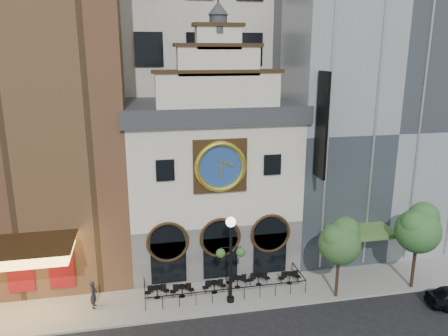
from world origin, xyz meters
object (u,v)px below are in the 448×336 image
bistro_1 (182,290)px  tree_left (340,241)px  lamppost (231,250)px  bistro_4 (259,279)px  tree_right (419,227)px  bistro_2 (214,286)px  pedestrian (94,294)px  bistro_3 (238,281)px  bistro_0 (157,291)px  bistro_5 (290,277)px

bistro_1 → tree_left: (10.04, -1.96, 3.50)m
lamppost → tree_left: (7.04, -0.74, 0.35)m
bistro_1 → lamppost: lamppost is taller
bistro_1 → bistro_4: (5.37, 0.44, 0.00)m
lamppost → tree_right: tree_right is taller
bistro_2 → bistro_1: bearing=-178.3°
pedestrian → bistro_3: bearing=-80.7°
bistro_3 → bistro_2: bearing=-169.3°
bistro_0 → tree_right: size_ratio=0.27×
bistro_0 → bistro_1: (1.63, -0.20, 0.00)m
bistro_2 → tree_right: bearing=-8.2°
bistro_2 → pedestrian: size_ratio=0.87×
bistro_5 → lamppost: size_ratio=0.27×
pedestrian → tree_right: 21.60m
lamppost → bistro_1: bearing=163.5°
bistro_1 → bistro_3: size_ratio=1.00×
bistro_0 → tree_right: (17.30, -2.09, 3.91)m
tree_left → bistro_3: bearing=159.3°
tree_right → bistro_4: bearing=167.3°
bistro_1 → tree_right: tree_right is taller
bistro_1 → lamppost: bearing=-22.1°
bistro_4 → tree_right: tree_right is taller
bistro_5 → tree_right: bearing=-14.5°
bistro_0 → lamppost: lamppost is taller
bistro_2 → lamppost: bearing=-57.0°
bistro_3 → tree_right: size_ratio=0.27×
bistro_0 → bistro_4: 7.01m
pedestrian → lamppost: size_ratio=0.31×
bistro_0 → bistro_3: size_ratio=1.00×
bistro_0 → pedestrian: bearing=-175.6°
bistro_5 → bistro_4: bearing=173.9°
bistro_5 → tree_left: 4.82m
bistro_4 → tree_right: size_ratio=0.27×
pedestrian → tree_left: bearing=-90.4°
bistro_0 → tree_left: size_ratio=0.29×
bistro_5 → tree_left: bearing=-40.8°
bistro_1 → bistro_2: (2.17, 0.07, 0.00)m
bistro_0 → pedestrian: 3.99m
bistro_0 → bistro_1: bearing=-6.9°
bistro_4 → tree_left: 6.31m
bistro_1 → bistro_5: size_ratio=1.00×
bistro_0 → bistro_3: (5.49, 0.19, 0.00)m
bistro_0 → lamppost: (4.63, -1.41, 3.15)m
bistro_2 → pedestrian: pedestrian is taller
bistro_1 → bistro_3: 3.88m
lamppost → tree_left: 7.08m
bistro_2 → bistro_5: 5.37m
bistro_0 → bistro_1: 1.64m
bistro_2 → tree_left: bearing=-14.4°
bistro_5 → bistro_1: bearing=-178.4°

